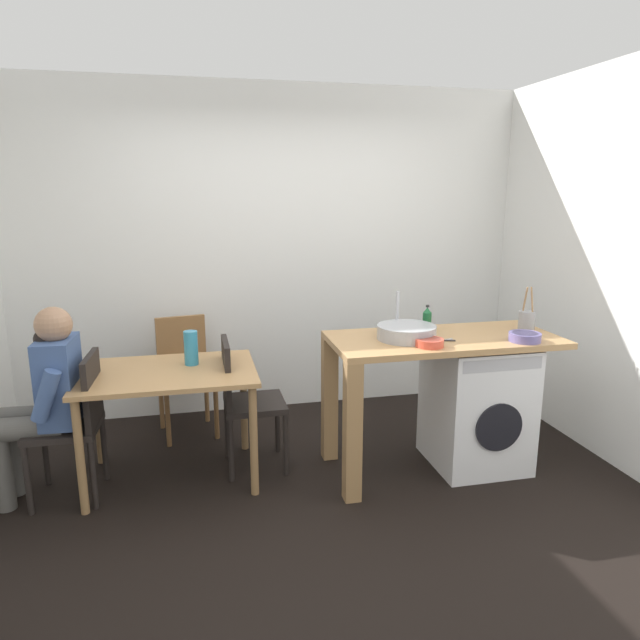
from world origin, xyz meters
TOP-DOWN VIEW (x-y plane):
  - ground_plane at (0.00, 0.00)m, footprint 5.46×5.46m
  - wall_back at (0.00, 1.75)m, footprint 4.60×0.10m
  - dining_table at (-0.86, 0.57)m, footprint 1.10×0.76m
  - chair_person_seat at (-1.40, 0.46)m, footprint 0.42×0.42m
  - chair_opposite at (-0.38, 0.62)m, footprint 0.40×0.40m
  - chair_spare_by_wall at (-0.77, 1.34)m, footprint 0.46×0.46m
  - seated_person at (-1.56, 0.47)m, footprint 0.51×0.52m
  - kitchen_counter at (0.71, 0.33)m, footprint 1.50×0.68m
  - washing_machine at (1.18, 0.33)m, footprint 0.60×0.61m
  - sink_basin at (0.65, 0.33)m, footprint 0.38×0.38m
  - tap at (0.65, 0.51)m, footprint 0.02×0.02m
  - bottle_tall_green at (0.86, 0.49)m, footprint 0.06×0.06m
  - mixing_bowl at (0.73, 0.13)m, footprint 0.18×0.18m
  - utensil_crock at (1.55, 0.38)m, footprint 0.11×0.11m
  - colander at (1.37, 0.11)m, footprint 0.20×0.20m
  - vase at (-0.71, 0.67)m, footprint 0.09×0.09m
  - scissors at (0.87, 0.23)m, footprint 0.15×0.06m

SIDE VIEW (x-z plane):
  - ground_plane at x=0.00m, z-range 0.00..0.00m
  - washing_machine at x=1.18m, z-range 0.00..0.86m
  - chair_person_seat at x=-1.40m, z-range 0.06..0.96m
  - chair_opposite at x=-0.38m, z-range 0.06..0.96m
  - chair_spare_by_wall at x=-0.77m, z-range 0.06..0.96m
  - dining_table at x=-0.86m, z-range 0.27..1.01m
  - seated_person at x=-1.56m, z-range 0.07..1.27m
  - kitchen_counter at x=0.71m, z-range 0.30..1.22m
  - vase at x=-0.71m, z-range 0.74..0.96m
  - scissors at x=0.87m, z-range 0.92..0.93m
  - mixing_bowl at x=0.73m, z-range 0.92..0.97m
  - colander at x=1.37m, z-range 0.92..0.98m
  - sink_basin at x=0.65m, z-range 0.92..1.01m
  - utensil_crock at x=1.55m, z-range 0.84..1.14m
  - bottle_tall_green at x=0.86m, z-range 0.91..1.10m
  - tap at x=0.65m, z-range 0.92..1.20m
  - wall_back at x=0.00m, z-range 0.00..2.70m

